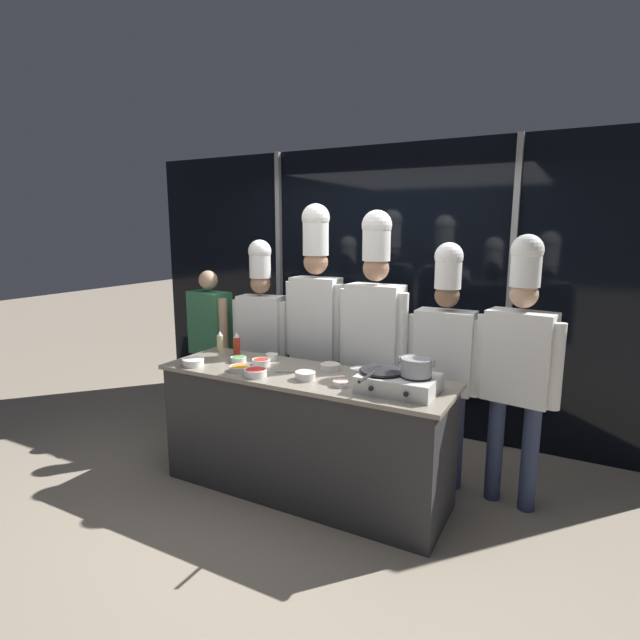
{
  "coord_description": "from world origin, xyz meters",
  "views": [
    {
      "loc": [
        1.74,
        -2.98,
        1.95
      ],
      "look_at": [
        0.0,
        0.25,
        1.26
      ],
      "focal_mm": 28.0,
      "sensor_mm": 36.0,
      "label": 1
    }
  ],
  "objects_px": {
    "prep_bowl_noodles": "(305,375)",
    "serving_spoon_slotted": "(299,371)",
    "portable_stove": "(399,383)",
    "prep_bowl_scallions": "(238,359)",
    "chef_sous": "(316,310)",
    "chef_pastry": "(444,351)",
    "chef_apprentice": "(519,356)",
    "prep_bowl_chili_flakes": "(261,362)",
    "prep_bowl_shrimp": "(340,383)",
    "prep_bowl_onion": "(360,371)",
    "chef_line": "(375,324)",
    "stock_pot": "(416,366)",
    "squeeze_bottle_chili": "(237,344)",
    "prep_bowl_carrots": "(239,368)",
    "prep_bowl_rice": "(193,362)",
    "frying_pan": "(382,368)",
    "prep_bowl_chicken": "(330,366)",
    "prep_bowl_bell_pepper": "(256,372)",
    "chef_head": "(261,327)",
    "squeeze_bottle_oil": "(220,341)",
    "person_guest": "(210,335)",
    "prep_bowl_bean_sprouts": "(272,356)"
  },
  "relations": [
    {
      "from": "prep_bowl_shrimp",
      "to": "chef_apprentice",
      "type": "relative_size",
      "value": 0.05
    },
    {
      "from": "prep_bowl_carrots",
      "to": "chef_line",
      "type": "height_order",
      "value": "chef_line"
    },
    {
      "from": "stock_pot",
      "to": "squeeze_bottle_chili",
      "type": "xyz_separation_m",
      "value": [
        -1.59,
        0.24,
        -0.09
      ]
    },
    {
      "from": "squeeze_bottle_oil",
      "to": "chef_line",
      "type": "relative_size",
      "value": 0.08
    },
    {
      "from": "prep_bowl_noodles",
      "to": "serving_spoon_slotted",
      "type": "xyz_separation_m",
      "value": [
        -0.12,
        0.13,
        -0.03
      ]
    },
    {
      "from": "prep_bowl_chicken",
      "to": "prep_bowl_chili_flakes",
      "type": "bearing_deg",
      "value": -165.1
    },
    {
      "from": "prep_bowl_rice",
      "to": "chef_sous",
      "type": "height_order",
      "value": "chef_sous"
    },
    {
      "from": "chef_head",
      "to": "prep_bowl_rice",
      "type": "bearing_deg",
      "value": 76.91
    },
    {
      "from": "chef_line",
      "to": "chef_pastry",
      "type": "bearing_deg",
      "value": -171.88
    },
    {
      "from": "squeeze_bottle_chili",
      "to": "person_guest",
      "type": "relative_size",
      "value": 0.12
    },
    {
      "from": "frying_pan",
      "to": "chef_sous",
      "type": "bearing_deg",
      "value": 141.58
    },
    {
      "from": "prep_bowl_noodles",
      "to": "prep_bowl_chili_flakes",
      "type": "height_order",
      "value": "prep_bowl_noodles"
    },
    {
      "from": "prep_bowl_noodles",
      "to": "prep_bowl_chicken",
      "type": "relative_size",
      "value": 0.98
    },
    {
      "from": "prep_bowl_carrots",
      "to": "prep_bowl_scallions",
      "type": "relative_size",
      "value": 1.21
    },
    {
      "from": "prep_bowl_scallions",
      "to": "squeeze_bottle_chili",
      "type": "bearing_deg",
      "value": 130.71
    },
    {
      "from": "stock_pot",
      "to": "prep_bowl_shrimp",
      "type": "relative_size",
      "value": 2.17
    },
    {
      "from": "chef_sous",
      "to": "prep_bowl_carrots",
      "type": "bearing_deg",
      "value": 75.34
    },
    {
      "from": "portable_stove",
      "to": "chef_head",
      "type": "bearing_deg",
      "value": 156.51
    },
    {
      "from": "prep_bowl_carrots",
      "to": "chef_head",
      "type": "height_order",
      "value": "chef_head"
    },
    {
      "from": "chef_sous",
      "to": "chef_pastry",
      "type": "height_order",
      "value": "chef_sous"
    },
    {
      "from": "prep_bowl_bell_pepper",
      "to": "prep_bowl_chicken",
      "type": "height_order",
      "value": "prep_bowl_bell_pepper"
    },
    {
      "from": "prep_bowl_carrots",
      "to": "chef_apprentice",
      "type": "xyz_separation_m",
      "value": [
        1.82,
        0.7,
        0.15
      ]
    },
    {
      "from": "prep_bowl_chili_flakes",
      "to": "chef_apprentice",
      "type": "relative_size",
      "value": 0.07
    },
    {
      "from": "portable_stove",
      "to": "chef_pastry",
      "type": "height_order",
      "value": "chef_pastry"
    },
    {
      "from": "prep_bowl_rice",
      "to": "prep_bowl_scallions",
      "type": "bearing_deg",
      "value": 46.28
    },
    {
      "from": "prep_bowl_onion",
      "to": "prep_bowl_shrimp",
      "type": "distance_m",
      "value": 0.3
    },
    {
      "from": "chef_line",
      "to": "chef_apprentice",
      "type": "height_order",
      "value": "chef_line"
    },
    {
      "from": "prep_bowl_onion",
      "to": "chef_pastry",
      "type": "xyz_separation_m",
      "value": [
        0.49,
        0.42,
        0.11
      ]
    },
    {
      "from": "stock_pot",
      "to": "prep_bowl_rice",
      "type": "distance_m",
      "value": 1.7
    },
    {
      "from": "chef_pastry",
      "to": "serving_spoon_slotted",
      "type": "bearing_deg",
      "value": 32.17
    },
    {
      "from": "prep_bowl_noodles",
      "to": "chef_head",
      "type": "distance_m",
      "value": 1.15
    },
    {
      "from": "portable_stove",
      "to": "prep_bowl_shrimp",
      "type": "height_order",
      "value": "portable_stove"
    },
    {
      "from": "squeeze_bottle_oil",
      "to": "person_guest",
      "type": "height_order",
      "value": "person_guest"
    },
    {
      "from": "prep_bowl_shrimp",
      "to": "chef_apprentice",
      "type": "xyz_separation_m",
      "value": [
        1.01,
        0.68,
        0.15
      ]
    },
    {
      "from": "prep_bowl_chicken",
      "to": "stock_pot",
      "type": "bearing_deg",
      "value": -17.66
    },
    {
      "from": "prep_bowl_bell_pepper",
      "to": "prep_bowl_scallions",
      "type": "xyz_separation_m",
      "value": [
        -0.34,
        0.25,
        -0.01
      ]
    },
    {
      "from": "portable_stove",
      "to": "prep_bowl_scallions",
      "type": "distance_m",
      "value": 1.33
    },
    {
      "from": "prep_bowl_noodles",
      "to": "chef_sous",
      "type": "distance_m",
      "value": 0.89
    },
    {
      "from": "prep_bowl_chicken",
      "to": "prep_bowl_bean_sprouts",
      "type": "bearing_deg",
      "value": 176.81
    },
    {
      "from": "prep_bowl_chicken",
      "to": "chef_pastry",
      "type": "relative_size",
      "value": 0.08
    },
    {
      "from": "chef_apprentice",
      "to": "prep_bowl_chili_flakes",
      "type": "bearing_deg",
      "value": 25.06
    },
    {
      "from": "stock_pot",
      "to": "prep_bowl_bell_pepper",
      "type": "bearing_deg",
      "value": -171.09
    },
    {
      "from": "portable_stove",
      "to": "serving_spoon_slotted",
      "type": "height_order",
      "value": "portable_stove"
    },
    {
      "from": "frying_pan",
      "to": "prep_bowl_onion",
      "type": "relative_size",
      "value": 3.86
    },
    {
      "from": "chef_apprentice",
      "to": "serving_spoon_slotted",
      "type": "bearing_deg",
      "value": 30.03
    },
    {
      "from": "frying_pan",
      "to": "person_guest",
      "type": "height_order",
      "value": "person_guest"
    },
    {
      "from": "prep_bowl_chili_flakes",
      "to": "prep_bowl_onion",
      "type": "bearing_deg",
      "value": 8.97
    },
    {
      "from": "prep_bowl_carrots",
      "to": "prep_bowl_shrimp",
      "type": "xyz_separation_m",
      "value": [
        0.81,
        0.03,
        -0.0
      ]
    },
    {
      "from": "serving_spoon_slotted",
      "to": "chef_line",
      "type": "xyz_separation_m",
      "value": [
        0.36,
        0.53,
        0.29
      ]
    },
    {
      "from": "squeeze_bottle_chili",
      "to": "prep_bowl_chicken",
      "type": "height_order",
      "value": "squeeze_bottle_chili"
    }
  ]
}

